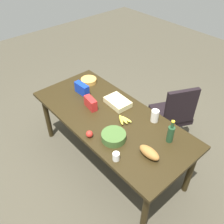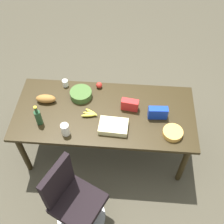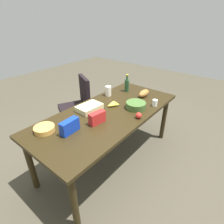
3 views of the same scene
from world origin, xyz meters
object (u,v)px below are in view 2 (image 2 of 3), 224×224
conference_table (105,116)px  sheet_cake (113,126)px  wine_bottle (38,117)px  apple_red (99,85)px  mayo_jar (65,130)px  chip_bag_blue (158,113)px  paper_cup (65,83)px  bread_loaf (46,99)px  chip_bag_red (130,105)px  chip_bowl (173,133)px  salad_bowl (81,94)px  office_chair (74,203)px  banana_bunch (90,114)px

conference_table → sheet_cake: size_ratio=6.61×
wine_bottle → apple_red: 0.86m
mayo_jar → chip_bag_blue: (-1.01, -0.31, -0.00)m
conference_table → apple_red: bearing=-75.2°
paper_cup → bread_loaf: (0.18, 0.28, 0.01)m
wine_bottle → chip_bag_red: wine_bottle is taller
conference_table → chip_bag_blue: bearing=177.5°
wine_bottle → chip_bowl: (-1.49, 0.04, -0.08)m
chip_bag_red → chip_bowl: bearing=145.6°
mayo_jar → bread_loaf: 0.54m
conference_table → sheet_cake: sheet_cake is taller
paper_cup → conference_table: bearing=143.9°
mayo_jar → salad_bowl: size_ratio=0.57×
office_chair → paper_cup: bearing=-78.1°
chip_bag_blue → banana_bunch: bearing=2.5°
office_chair → chip_bag_red: 1.25m
chip_bag_red → banana_bunch: bearing=16.3°
chip_bag_blue → banana_bunch: 0.78m
office_chair → banana_bunch: 1.00m
conference_table → paper_cup: bearing=-36.1°
bread_loaf → apple_red: (-0.61, -0.28, -0.01)m
conference_table → office_chair: (0.25, 0.95, -0.34)m
chip_bag_red → banana_bunch: size_ratio=1.03×
conference_table → sheet_cake: 0.28m
mayo_jar → bread_loaf: mayo_jar is taller
paper_cup → chip_bag_blue: chip_bag_blue is taller
conference_table → banana_bunch: (0.16, 0.06, 0.11)m
office_chair → paper_cup: office_chair is taller
chip_bag_red → bread_loaf: 1.00m
chip_bag_red → apple_red: chip_bag_red is taller
paper_cup → chip_bowl: size_ratio=0.41×
conference_table → bread_loaf: size_ratio=8.81×
office_chair → bread_loaf: 1.24m
conference_table → chip_bag_red: 0.34m
mayo_jar → salad_bowl: (-0.09, -0.56, -0.03)m
office_chair → mayo_jar: size_ratio=6.47×
office_chair → salad_bowl: (0.06, -1.17, 0.47)m
salad_bowl → chip_bag_blue: chip_bag_blue is taller
wine_bottle → salad_bowl: size_ratio=1.07×
chip_bowl → paper_cup: bearing=-26.3°
paper_cup → chip_bowl: 1.45m
salad_bowl → banana_bunch: (-0.14, 0.28, -0.02)m
conference_table → office_chair: size_ratio=2.15×
chip_bag_blue → mayo_jar: bearing=17.1°
paper_cup → mayo_jar: 0.73m
office_chair → banana_bunch: bearing=-95.7°
wine_bottle → chip_bag_blue: 1.34m
conference_table → mayo_jar: (0.40, 0.34, 0.16)m
chip_bowl → apple_red: bearing=-36.5°
paper_cup → apple_red: paper_cup is taller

